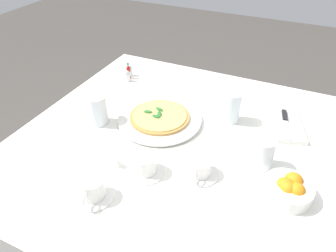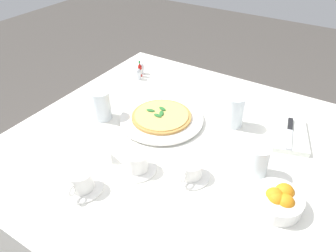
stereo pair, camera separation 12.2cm
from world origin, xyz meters
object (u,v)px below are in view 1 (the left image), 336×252
(pizza, at_px, (160,116))
(hot_sauce_bottle, at_px, (129,72))
(dinner_knife, at_px, (285,123))
(pepper_shaker, at_px, (130,71))
(coffee_cup_left_edge, at_px, (145,165))
(coffee_cup_near_left, at_px, (92,189))
(menu_card, at_px, (109,156))
(citrus_bowl, at_px, (288,189))
(water_glass_near_right, at_px, (98,111))
(pizza_plate, at_px, (160,119))
(napkin_folded, at_px, (285,125))
(water_glass_back_corner, at_px, (231,109))
(coffee_cup_far_right, at_px, (199,168))
(water_glass_center_back, at_px, (263,155))
(salt_shaker, at_px, (127,76))

(pizza, distance_m, hot_sauce_bottle, 0.41)
(dinner_knife, height_order, pepper_shaker, pepper_shaker)
(coffee_cup_left_edge, xyz_separation_m, coffee_cup_near_left, (0.16, -0.09, 0.00))
(coffee_cup_left_edge, relative_size, menu_card, 1.49)
(coffee_cup_near_left, distance_m, citrus_bowl, 0.59)
(dinner_knife, distance_m, citrus_bowl, 0.36)
(water_glass_near_right, bearing_deg, dinner_knife, 112.03)
(pizza_plate, xyz_separation_m, coffee_cup_near_left, (0.44, -0.01, 0.02))
(pizza, xyz_separation_m, napkin_folded, (-0.17, 0.47, -0.01))
(coffee_cup_left_edge, xyz_separation_m, water_glass_back_corner, (-0.41, 0.17, 0.02))
(coffee_cup_left_edge, distance_m, menu_card, 0.13)
(pizza, xyz_separation_m, menu_card, (0.29, -0.05, 0.01))
(coffee_cup_near_left, xyz_separation_m, hot_sauce_bottle, (-0.71, -0.29, 0.00))
(pizza, bearing_deg, coffee_cup_far_right, 49.51)
(coffee_cup_left_edge, height_order, citrus_bowl, coffee_cup_left_edge)
(dinner_knife, height_order, citrus_bowl, citrus_bowl)
(hot_sauce_bottle, relative_size, pepper_shaker, 1.48)
(pizza, bearing_deg, water_glass_center_back, 78.44)
(menu_card, bearing_deg, napkin_folded, -121.15)
(pizza_plate, bearing_deg, water_glass_back_corner, 116.69)
(pizza_plate, distance_m, hot_sauce_bottle, 0.41)
(pizza, height_order, hot_sauce_bottle, hot_sauce_bottle)
(coffee_cup_left_edge, xyz_separation_m, hot_sauce_bottle, (-0.55, -0.39, 0.00))
(citrus_bowl, height_order, salt_shaker, citrus_bowl)
(water_glass_center_back, xyz_separation_m, citrus_bowl, (0.10, 0.10, -0.02))
(coffee_cup_left_edge, bearing_deg, pizza, -163.49)
(hot_sauce_bottle, bearing_deg, citrus_bowl, 61.24)
(pizza, height_order, citrus_bowl, citrus_bowl)
(water_glass_near_right, xyz_separation_m, citrus_bowl, (0.08, 0.74, -0.03))
(pizza_plate, distance_m, coffee_cup_near_left, 0.44)
(hot_sauce_bottle, xyz_separation_m, pepper_shaker, (-0.03, -0.01, -0.01))
(salt_shaker, distance_m, pepper_shaker, 0.06)
(water_glass_center_back, relative_size, hot_sauce_bottle, 1.33)
(pizza, distance_m, citrus_bowl, 0.56)
(pizza, xyz_separation_m, coffee_cup_far_right, (0.21, 0.25, 0.00))
(citrus_bowl, distance_m, pepper_shaker, 0.97)
(dinner_knife, bearing_deg, water_glass_near_right, -80.32)
(water_glass_center_back, xyz_separation_m, water_glass_near_right, (0.02, -0.64, 0.01))
(water_glass_back_corner, relative_size, salt_shaker, 2.27)
(coffee_cup_near_left, height_order, pepper_shaker, coffee_cup_near_left)
(coffee_cup_left_edge, distance_m, hot_sauce_bottle, 0.67)
(coffee_cup_near_left, bearing_deg, hot_sauce_bottle, -157.62)
(water_glass_back_corner, bearing_deg, salt_shaker, -101.59)
(water_glass_back_corner, bearing_deg, napkin_folded, 101.66)
(coffee_cup_far_right, distance_m, water_glass_back_corner, 0.34)
(pizza_plate, xyz_separation_m, water_glass_center_back, (0.09, 0.42, 0.04))
(water_glass_near_right, distance_m, napkin_folded, 0.74)
(menu_card, bearing_deg, pizza, -82.92)
(coffee_cup_far_right, xyz_separation_m, hot_sauce_bottle, (-0.48, -0.55, 0.01))
(water_glass_near_right, height_order, dinner_knife, water_glass_near_right)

